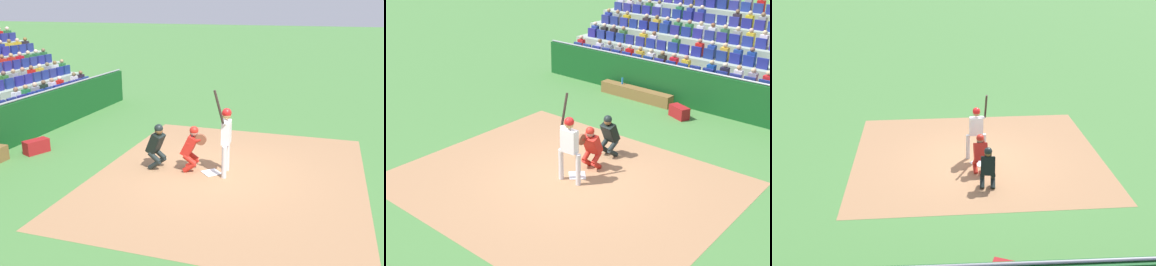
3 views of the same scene
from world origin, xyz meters
TOP-DOWN VIEW (x-y plane):
  - ground_plane at (0.00, 0.00)m, footprint 160.00×160.00m
  - infield_dirt_patch at (0.00, 0.50)m, footprint 8.44×7.05m
  - home_plate_marker at (0.00, 0.00)m, footprint 0.62×0.62m
  - batter_at_plate at (-0.05, 0.37)m, footprint 0.69×0.42m
  - catcher_crouching at (0.00, -0.56)m, footprint 0.49×0.74m
  - home_plate_umpire at (0.13, -1.52)m, footprint 0.49×0.49m
  - dugout_wall at (0.00, -6.65)m, footprint 14.61×0.24m
  - dugout_bench at (2.42, -6.10)m, footprint 3.06×0.40m
  - water_bottle_on_bench at (3.11, -6.15)m, footprint 0.07×0.07m
  - equipment_duffel_bag at (0.18, -5.51)m, footprint 0.81×0.60m
  - bleacher_stand at (-0.01, -11.61)m, footprint 16.72×5.18m

SIDE VIEW (x-z plane):
  - ground_plane at x=0.00m, z-range 0.00..0.00m
  - infield_dirt_patch at x=0.00m, z-range 0.00..0.01m
  - home_plate_marker at x=0.00m, z-range 0.01..0.02m
  - equipment_duffel_bag at x=0.18m, z-range 0.00..0.41m
  - dugout_bench at x=2.42m, z-range 0.00..0.44m
  - water_bottle_on_bench at x=3.11m, z-range 0.44..0.69m
  - home_plate_umpire at x=0.13m, z-range 0.06..1.35m
  - dugout_wall at x=0.00m, z-range -0.03..1.44m
  - catcher_crouching at x=0.00m, z-range 0.07..1.35m
  - bleacher_stand at x=-0.01m, z-range -0.65..2.60m
  - batter_at_plate at x=-0.05m, z-range -0.03..2.30m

